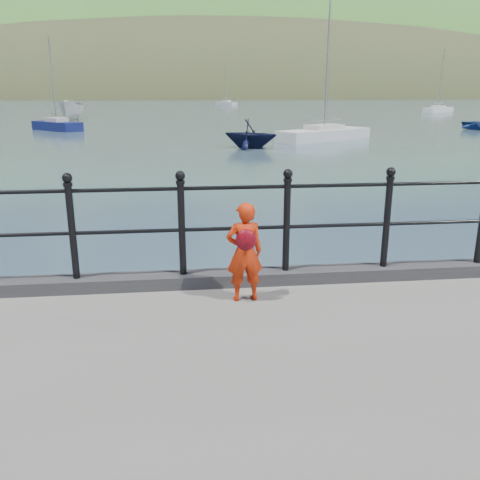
{
  "coord_description": "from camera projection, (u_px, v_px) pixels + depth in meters",
  "views": [
    {
      "loc": [
        -0.57,
        -5.7,
        3.2
      ],
      "look_at": [
        0.05,
        -0.2,
        1.55
      ],
      "focal_mm": 38.0,
      "sensor_mm": 36.0,
      "label": 1
    }
  ],
  "objects": [
    {
      "name": "ground",
      "position": [
        234.0,
        353.0,
        6.4
      ],
      "size": [
        600.0,
        600.0,
        0.0
      ],
      "primitive_type": "plane",
      "color": "#2D4251",
      "rests_on": "ground"
    },
    {
      "name": "kerb",
      "position": [
        235.0,
        278.0,
        5.95
      ],
      "size": [
        60.0,
        0.3,
        0.15
      ],
      "primitive_type": "cube",
      "color": "#28282B",
      "rests_on": "quay"
    },
    {
      "name": "railing",
      "position": [
        235.0,
        216.0,
        5.74
      ],
      "size": [
        18.11,
        0.11,
        1.2
      ],
      "color": "black",
      "rests_on": "kerb"
    },
    {
      "name": "far_shore",
      "position": [
        263.0,
        145.0,
        244.97
      ],
      "size": [
        830.0,
        200.0,
        156.0
      ],
      "color": "#333A21",
      "rests_on": "ground"
    },
    {
      "name": "child",
      "position": [
        245.0,
        252.0,
        5.37
      ],
      "size": [
        0.42,
        0.33,
        1.08
      ],
      "rotation": [
        0.0,
        0.0,
        3.23
      ],
      "color": "red",
      "rests_on": "quay"
    },
    {
      "name": "launch_white",
      "position": [
        72.0,
        110.0,
        53.21
      ],
      "size": [
        2.51,
        5.69,
        2.14
      ],
      "primitive_type": "imported",
      "rotation": [
        0.0,
        0.0,
        -0.08
      ],
      "color": "silver",
      "rests_on": "ground"
    },
    {
      "name": "launch_navy",
      "position": [
        250.0,
        134.0,
        28.35
      ],
      "size": [
        3.94,
        3.78,
        1.6
      ],
      "primitive_type": "imported",
      "rotation": [
        0.0,
        0.0,
        1.06
      ],
      "color": "black",
      "rests_on": "ground"
    },
    {
      "name": "sailboat_near",
      "position": [
        324.0,
        135.0,
        32.9
      ],
      "size": [
        6.98,
        5.43,
        9.56
      ],
      "rotation": [
        0.0,
        0.0,
        0.57
      ],
      "color": "silver",
      "rests_on": "ground"
    },
    {
      "name": "sailboat_far",
      "position": [
        438.0,
        110.0,
        71.39
      ],
      "size": [
        5.87,
        4.88,
        8.68
      ],
      "rotation": [
        0.0,
        0.0,
        0.63
      ],
      "color": "white",
      "rests_on": "ground"
    },
    {
      "name": "sailboat_port",
      "position": [
        57.0,
        126.0,
        40.73
      ],
      "size": [
        4.59,
        4.67,
        7.35
      ],
      "rotation": [
        0.0,
        0.0,
        -0.8
      ],
      "color": "#121B52",
      "rests_on": "ground"
    },
    {
      "name": "sailboat_deep",
      "position": [
        226.0,
        104.0,
        103.0
      ],
      "size": [
        4.29,
        5.01,
        7.72
      ],
      "rotation": [
        0.0,
        0.0,
        -0.93
      ],
      "color": "silver",
      "rests_on": "ground"
    }
  ]
}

